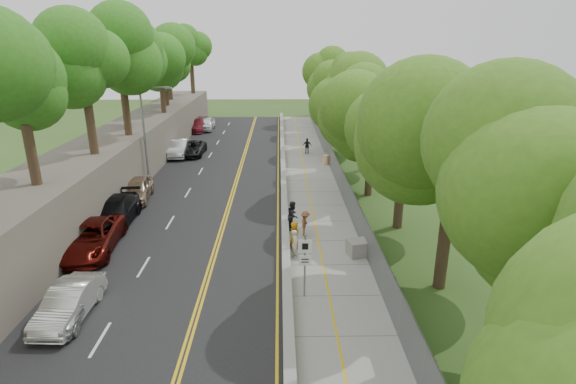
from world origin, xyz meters
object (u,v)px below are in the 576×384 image
at_px(concrete_block, 360,248).
at_px(car_0, 69,303).
at_px(car_1, 69,303).
at_px(painter_0, 294,235).
at_px(signpost, 305,259).
at_px(construction_barrel, 326,160).
at_px(streetlight, 147,129).
at_px(person_far, 307,146).
at_px(car_2, 90,238).

height_order(concrete_block, car_0, car_0).
bearing_deg(car_1, painter_0, 36.12).
distance_m(car_1, painter_0, 11.77).
height_order(signpost, construction_barrel, signpost).
distance_m(streetlight, car_1, 18.91).
relative_size(streetlight, construction_barrel, 8.70).
relative_size(streetlight, person_far, 4.92).
bearing_deg(signpost, car_2, 157.14).
bearing_deg(car_2, car_0, -80.81).
xyz_separation_m(signpost, car_2, (-11.65, 4.91, -1.09)).
bearing_deg(car_0, streetlight, 92.36).
bearing_deg(construction_barrel, painter_0, -101.22).
relative_size(signpost, person_far, 1.91).
relative_size(streetlight, car_2, 1.34).
bearing_deg(car_2, painter_0, -3.65).
xyz_separation_m(concrete_block, person_far, (-1.50, 23.22, 0.39)).
distance_m(construction_barrel, car_2, 23.48).
bearing_deg(construction_barrel, car_0, -118.49).
height_order(concrete_block, painter_0, painter_0).
bearing_deg(concrete_block, car_0, -157.04).
xyz_separation_m(streetlight, person_far, (13.26, 10.38, -3.78)).
bearing_deg(car_0, painter_0, 32.01).
bearing_deg(car_1, car_0, -87.96).
bearing_deg(concrete_block, painter_0, 164.49).
relative_size(car_2, person_far, 3.67).
relative_size(car_1, car_2, 0.73).
distance_m(signpost, car_1, 10.22).
xyz_separation_m(streetlight, car_0, (1.46, -18.48, -3.91)).
xyz_separation_m(signpost, car_1, (-10.05, -1.44, -1.21)).
bearing_deg(concrete_block, person_far, 93.70).
xyz_separation_m(concrete_block, painter_0, (-3.55, 0.99, 0.35)).
relative_size(concrete_block, car_2, 0.21).
xyz_separation_m(construction_barrel, concrete_block, (0.00, -18.87, -0.03)).
xyz_separation_m(streetlight, painter_0, (11.21, -11.86, -3.81)).
bearing_deg(construction_barrel, person_far, 109.06).
height_order(construction_barrel, car_1, car_1).
xyz_separation_m(car_2, person_far, (13.40, 22.48, -0.01)).
distance_m(car_2, person_far, 26.17).
height_order(streetlight, car_1, streetlight).
distance_m(streetlight, person_far, 17.26).
height_order(construction_barrel, car_2, car_2).
bearing_deg(signpost, concrete_block, 52.10).
distance_m(signpost, painter_0, 5.29).
height_order(signpost, concrete_block, signpost).
xyz_separation_m(construction_barrel, person_far, (-1.50, 4.34, 0.35)).
bearing_deg(painter_0, streetlight, 49.15).
bearing_deg(person_far, painter_0, 84.59).
relative_size(construction_barrel, person_far, 0.57).
height_order(concrete_block, car_1, car_1).
xyz_separation_m(concrete_block, car_1, (-13.30, -5.61, 0.28)).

